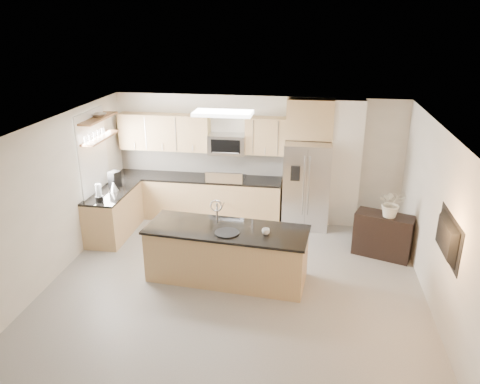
% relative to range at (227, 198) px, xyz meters
% --- Properties ---
extents(floor, '(6.50, 6.50, 0.00)m').
position_rel_range_xyz_m(floor, '(0.60, -2.92, -0.47)').
color(floor, gray).
rests_on(floor, ground).
extents(ceiling, '(6.00, 6.50, 0.02)m').
position_rel_range_xyz_m(ceiling, '(0.60, -2.92, 2.13)').
color(ceiling, white).
rests_on(ceiling, wall_back).
extents(wall_back, '(6.00, 0.02, 2.60)m').
position_rel_range_xyz_m(wall_back, '(0.60, 0.33, 0.83)').
color(wall_back, beige).
rests_on(wall_back, floor).
extents(wall_front, '(6.00, 0.02, 2.60)m').
position_rel_range_xyz_m(wall_front, '(0.60, -6.17, 0.83)').
color(wall_front, beige).
rests_on(wall_front, floor).
extents(wall_left, '(0.02, 6.50, 2.60)m').
position_rel_range_xyz_m(wall_left, '(-2.40, -2.92, 0.83)').
color(wall_left, beige).
rests_on(wall_left, floor).
extents(wall_right, '(0.02, 6.50, 2.60)m').
position_rel_range_xyz_m(wall_right, '(3.60, -2.92, 0.83)').
color(wall_right, beige).
rests_on(wall_right, floor).
extents(back_counter, '(3.55, 0.66, 1.44)m').
position_rel_range_xyz_m(back_counter, '(-0.63, 0.01, -0.00)').
color(back_counter, tan).
rests_on(back_counter, floor).
extents(left_counter, '(0.66, 1.50, 0.92)m').
position_rel_range_xyz_m(left_counter, '(-2.07, -1.07, -0.01)').
color(left_counter, tan).
rests_on(left_counter, floor).
extents(range, '(0.76, 0.64, 1.14)m').
position_rel_range_xyz_m(range, '(0.00, 0.00, 0.00)').
color(range, black).
rests_on(range, floor).
extents(upper_cabinets, '(3.50, 0.33, 0.75)m').
position_rel_range_xyz_m(upper_cabinets, '(-0.70, 0.16, 1.35)').
color(upper_cabinets, tan).
rests_on(upper_cabinets, wall_back).
extents(microwave, '(0.76, 0.40, 0.40)m').
position_rel_range_xyz_m(microwave, '(0.00, 0.12, 1.16)').
color(microwave, silver).
rests_on(microwave, upper_cabinets).
extents(refrigerator, '(0.92, 0.78, 1.78)m').
position_rel_range_xyz_m(refrigerator, '(1.66, -0.05, 0.42)').
color(refrigerator, silver).
rests_on(refrigerator, floor).
extents(partition_column, '(0.60, 0.30, 2.60)m').
position_rel_range_xyz_m(partition_column, '(2.42, 0.18, 0.83)').
color(partition_column, silver).
rests_on(partition_column, floor).
extents(window, '(0.04, 1.15, 1.65)m').
position_rel_range_xyz_m(window, '(-2.38, -1.07, 1.18)').
color(window, white).
rests_on(window, wall_left).
extents(shelf_lower, '(0.30, 1.20, 0.04)m').
position_rel_range_xyz_m(shelf_lower, '(-2.25, -0.97, 1.48)').
color(shelf_lower, brown).
rests_on(shelf_lower, wall_left).
extents(shelf_upper, '(0.30, 1.20, 0.04)m').
position_rel_range_xyz_m(shelf_upper, '(-2.25, -0.97, 1.85)').
color(shelf_upper, brown).
rests_on(shelf_upper, wall_left).
extents(ceiling_fixture, '(1.00, 0.50, 0.06)m').
position_rel_range_xyz_m(ceiling_fixture, '(0.20, -1.32, 2.09)').
color(ceiling_fixture, white).
rests_on(ceiling_fixture, ceiling).
extents(island, '(2.70, 1.18, 1.33)m').
position_rel_range_xyz_m(island, '(0.44, -2.38, -0.02)').
color(island, tan).
rests_on(island, floor).
extents(credenza, '(1.09, 0.73, 0.81)m').
position_rel_range_xyz_m(credenza, '(3.08, -1.17, -0.07)').
color(credenza, black).
rests_on(credenza, floor).
extents(cup, '(0.14, 0.14, 0.10)m').
position_rel_range_xyz_m(cup, '(1.08, -2.49, 0.48)').
color(cup, white).
rests_on(cup, island).
extents(platter, '(0.50, 0.50, 0.02)m').
position_rel_range_xyz_m(platter, '(0.48, -2.55, 0.45)').
color(platter, black).
rests_on(platter, island).
extents(blender, '(0.14, 0.14, 0.33)m').
position_rel_range_xyz_m(blender, '(-2.08, -1.61, 0.59)').
color(blender, black).
rests_on(blender, left_counter).
extents(kettle, '(0.18, 0.18, 0.22)m').
position_rel_range_xyz_m(kettle, '(-2.02, -1.06, 0.55)').
color(kettle, silver).
rests_on(kettle, left_counter).
extents(coffee_maker, '(0.23, 0.25, 0.32)m').
position_rel_range_xyz_m(coffee_maker, '(-2.09, -0.83, 0.60)').
color(coffee_maker, black).
rests_on(coffee_maker, left_counter).
extents(bowl, '(0.42, 0.42, 0.08)m').
position_rel_range_xyz_m(bowl, '(-2.25, -0.90, 1.91)').
color(bowl, silver).
rests_on(bowl, shelf_upper).
extents(flower_vase, '(0.69, 0.60, 0.76)m').
position_rel_range_xyz_m(flower_vase, '(3.16, -1.24, 0.71)').
color(flower_vase, beige).
rests_on(flower_vase, credenza).
extents(television, '(0.14, 1.08, 0.62)m').
position_rel_range_xyz_m(television, '(3.51, -3.12, 0.88)').
color(television, black).
rests_on(television, wall_right).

